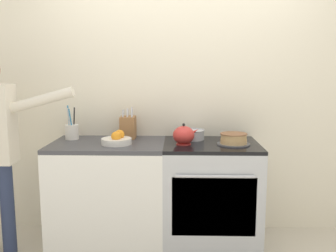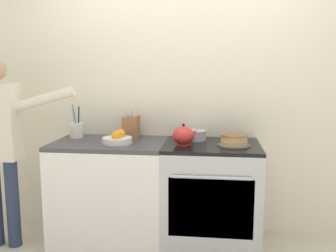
{
  "view_description": "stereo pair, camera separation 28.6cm",
  "coord_description": "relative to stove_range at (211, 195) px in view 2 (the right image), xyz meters",
  "views": [
    {
      "loc": [
        -0.04,
        -2.78,
        1.52
      ],
      "look_at": [
        -0.13,
        0.3,
        1.04
      ],
      "focal_mm": 40.0,
      "sensor_mm": 36.0,
      "label": 1
    },
    {
      "loc": [
        0.24,
        -2.75,
        1.52
      ],
      "look_at": [
        -0.13,
        0.3,
        1.04
      ],
      "focal_mm": 40.0,
      "sensor_mm": 36.0,
      "label": 2
    }
  ],
  "objects": [
    {
      "name": "knife_block",
      "position": [
        -0.73,
        0.2,
        0.55
      ],
      "size": [
        0.13,
        0.16,
        0.29
      ],
      "color": "olive",
      "rests_on": "counter_cabinet"
    },
    {
      "name": "fruit_bowl",
      "position": [
        -0.79,
        -0.07,
        0.48
      ],
      "size": [
        0.25,
        0.25,
        0.12
      ],
      "color": "silver",
      "rests_on": "counter_cabinet"
    },
    {
      "name": "wall_back",
      "position": [
        -0.24,
        0.35,
        0.85
      ],
      "size": [
        8.0,
        0.04,
        2.6
      ],
      "color": "silver",
      "rests_on": "ground_plane"
    },
    {
      "name": "counter_cabinet",
      "position": [
        -0.88,
        0.0,
        -0.0
      ],
      "size": [
        0.96,
        0.66,
        0.89
      ],
      "color": "white",
      "rests_on": "ground_plane"
    },
    {
      "name": "utensil_crock",
      "position": [
        -1.22,
        0.14,
        0.52
      ],
      "size": [
        0.12,
        0.12,
        0.3
      ],
      "color": "silver",
      "rests_on": "counter_cabinet"
    },
    {
      "name": "person_baker",
      "position": [
        -1.75,
        -0.22,
        0.51
      ],
      "size": [
        0.92,
        0.2,
        1.6
      ],
      "rotation": [
        0.0,
        0.0,
        -0.01
      ],
      "color": "#283351",
      "rests_on": "ground_plane"
    },
    {
      "name": "layer_cake",
      "position": [
        0.18,
        -0.05,
        0.49
      ],
      "size": [
        0.27,
        0.27,
        0.1
      ],
      "color": "#4C4C51",
      "rests_on": "stove_range"
    },
    {
      "name": "stove_range",
      "position": [
        0.0,
        0.0,
        0.0
      ],
      "size": [
        0.8,
        0.69,
        0.89
      ],
      "color": "#B7BABF",
      "rests_on": "ground_plane"
    },
    {
      "name": "mixing_bowl",
      "position": [
        -0.16,
        0.16,
        0.49
      ],
      "size": [
        0.22,
        0.22,
        0.09
      ],
      "color": "#B7BABF",
      "rests_on": "stove_range"
    },
    {
      "name": "tea_kettle",
      "position": [
        -0.23,
        -0.05,
        0.52
      ],
      "size": [
        0.22,
        0.18,
        0.18
      ],
      "color": "red",
      "rests_on": "stove_range"
    }
  ]
}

